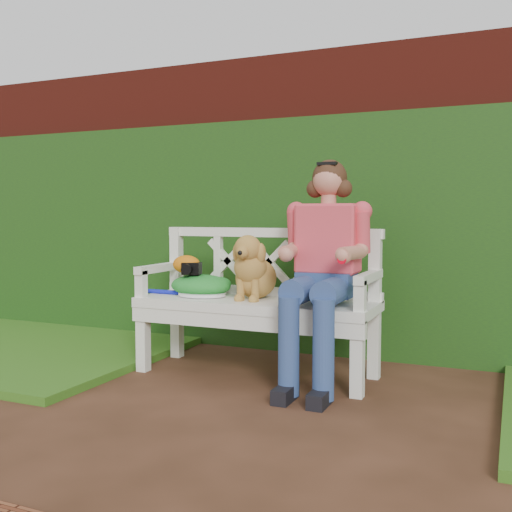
% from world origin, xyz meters
% --- Properties ---
extents(ground, '(60.00, 60.00, 0.00)m').
position_xyz_m(ground, '(0.00, 0.00, 0.00)').
color(ground, '#351E12').
extents(brick_wall, '(10.00, 0.30, 2.20)m').
position_xyz_m(brick_wall, '(0.00, 1.90, 1.10)').
color(brick_wall, '#5D180F').
rests_on(brick_wall, ground).
extents(ivy_hedge, '(10.00, 0.18, 1.70)m').
position_xyz_m(ivy_hedge, '(0.00, 1.68, 0.85)').
color(ivy_hedge, '#205011').
rests_on(ivy_hedge, ground).
extents(grass_left, '(2.60, 2.00, 0.05)m').
position_xyz_m(grass_left, '(-2.40, 0.90, 0.03)').
color(grass_left, '#225215').
rests_on(grass_left, ground).
extents(garden_bench, '(1.61, 0.68, 0.48)m').
position_xyz_m(garden_bench, '(-0.34, 0.93, 0.24)').
color(garden_bench, white).
rests_on(garden_bench, ground).
extents(seated_woman, '(0.67, 0.81, 1.27)m').
position_xyz_m(seated_woman, '(0.11, 0.91, 0.64)').
color(seated_woman, '#F44E69').
rests_on(seated_woman, ground).
extents(dog, '(0.40, 0.45, 0.41)m').
position_xyz_m(dog, '(-0.36, 0.93, 0.68)').
color(dog, brown).
rests_on(dog, garden_bench).
extents(tennis_racket, '(0.65, 0.37, 0.03)m').
position_xyz_m(tennis_racket, '(-0.74, 0.90, 0.49)').
color(tennis_racket, silver).
rests_on(tennis_racket, garden_bench).
extents(green_bag, '(0.46, 0.39, 0.14)m').
position_xyz_m(green_bag, '(-0.74, 0.95, 0.55)').
color(green_bag, '#12661E').
rests_on(green_bag, garden_bench).
extents(camera_item, '(0.13, 0.11, 0.08)m').
position_xyz_m(camera_item, '(-0.79, 0.91, 0.66)').
color(camera_item, black).
rests_on(camera_item, green_bag).
extents(baseball_glove, '(0.22, 0.19, 0.12)m').
position_xyz_m(baseball_glove, '(-0.85, 0.94, 0.68)').
color(baseball_glove, '#CC690C').
rests_on(baseball_glove, green_bag).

